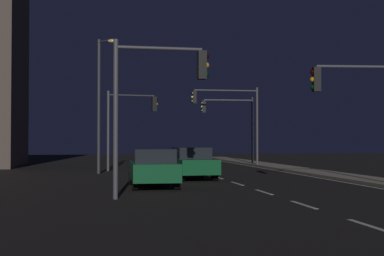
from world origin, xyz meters
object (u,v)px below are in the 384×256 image
traffic_light_near_right (229,109)px  traffic_light_far_center (130,115)px  traffic_light_overhead_east (157,88)px  traffic_light_mid_left (230,116)px  street_lamp_far_end (101,94)px  car_oncoming (191,162)px  traffic_light_mid_right (361,97)px  car (153,167)px

traffic_light_near_right → traffic_light_far_center: bearing=-149.1°
traffic_light_overhead_east → traffic_light_mid_left: bearing=71.1°
traffic_light_mid_left → street_lamp_far_end: street_lamp_far_end is taller
car_oncoming → traffic_light_mid_left: traffic_light_mid_left is taller
traffic_light_far_center → traffic_light_mid_left: 10.73m
traffic_light_near_right → traffic_light_mid_right: bearing=-87.6°
traffic_light_far_center → traffic_light_mid_left: (8.13, 7.00, 0.31)m
traffic_light_mid_left → street_lamp_far_end: size_ratio=0.67×
car_oncoming → traffic_light_overhead_east: bearing=-106.5°
traffic_light_mid_left → traffic_light_overhead_east: bearing=-108.9°
traffic_light_far_center → traffic_light_near_right: 8.75m
car → car_oncoming: size_ratio=0.98×
car_oncoming → traffic_light_far_center: bearing=108.4°
car → traffic_light_far_center: traffic_light_far_center is taller
traffic_light_near_right → street_lamp_far_end: size_ratio=0.74×
car_oncoming → traffic_light_mid_right: (5.66, -6.68, 2.79)m
car → traffic_light_overhead_east: bearing=-93.5°
car_oncoming → traffic_light_near_right: traffic_light_near_right is taller
traffic_light_near_right → street_lamp_far_end: 11.88m
car_oncoming → traffic_light_mid_left: bearing=69.8°
traffic_light_near_right → traffic_light_overhead_east: bearing=-109.4°
traffic_light_far_center → traffic_light_near_right: bearing=30.9°
car → traffic_light_mid_left: size_ratio=0.84×
car → traffic_light_mid_right: 8.75m
traffic_light_mid_left → traffic_light_mid_right: bearing=-89.5°
car_oncoming → street_lamp_far_end: (-4.46, 5.01, 3.78)m
car → traffic_light_mid_right: bearing=-15.7°
traffic_light_far_center → car_oncoming: bearing=-71.6°
traffic_light_far_center → street_lamp_far_end: street_lamp_far_end is taller
car → traffic_light_near_right: bearing=66.9°
traffic_light_mid_right → traffic_light_far_center: traffic_light_mid_right is taller
car_oncoming → street_lamp_far_end: size_ratio=0.58×
car_oncoming → traffic_light_overhead_east: size_ratio=0.86×
street_lamp_far_end → traffic_light_mid_left: bearing=44.8°
traffic_light_mid_right → traffic_light_overhead_east: traffic_light_overhead_east is taller
traffic_light_near_right → car: bearing=-113.1°
car_oncoming → traffic_light_mid_right: 9.19m
traffic_light_mid_left → street_lamp_far_end: bearing=-135.2°
traffic_light_mid_left → traffic_light_near_right: traffic_light_near_right is taller
car_oncoming → traffic_light_mid_left: 16.17m
traffic_light_mid_left → car_oncoming: bearing=-110.2°
traffic_light_overhead_east → car: bearing=86.5°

